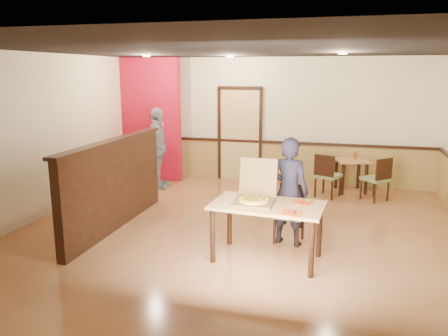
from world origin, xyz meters
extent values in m
plane|color=#AF7244|center=(0.00, 0.00, 0.00)|extent=(7.00, 7.00, 0.00)
plane|color=black|center=(0.00, 0.00, 2.80)|extent=(7.00, 7.00, 0.00)
plane|color=beige|center=(0.00, 3.50, 1.40)|extent=(7.00, 0.00, 7.00)
plane|color=beige|center=(-3.50, 0.00, 1.40)|extent=(0.00, 7.00, 7.00)
cube|color=olive|center=(0.00, 3.47, 0.45)|extent=(7.00, 0.04, 0.90)
cube|color=black|center=(0.00, 3.45, 0.92)|extent=(7.00, 0.06, 0.06)
cube|color=tan|center=(-0.80, 3.46, 1.05)|extent=(0.90, 0.06, 2.10)
cube|color=black|center=(-2.00, -0.20, 0.70)|extent=(0.14, 3.00, 1.40)
cube|color=black|center=(-2.00, -0.20, 1.42)|extent=(0.20, 3.10, 0.05)
cube|color=#A90C24|center=(-2.90, 3.00, 1.40)|extent=(1.60, 0.20, 2.78)
cylinder|color=#FFE3B2|center=(-2.30, 1.80, 2.78)|extent=(0.14, 0.14, 0.02)
cylinder|color=#FFE3B2|center=(-0.80, 2.50, 2.78)|extent=(0.14, 0.14, 0.02)
cylinder|color=#FFE3B2|center=(1.40, 1.50, 2.78)|extent=(0.14, 0.14, 0.02)
cube|color=tan|center=(0.57, -0.81, 0.76)|extent=(1.52, 0.95, 0.04)
cylinder|color=black|center=(-0.10, -1.09, 0.37)|extent=(0.07, 0.07, 0.74)
cylinder|color=black|center=(-0.04, -0.42, 0.37)|extent=(0.07, 0.07, 0.74)
cylinder|color=black|center=(1.19, -1.20, 0.37)|extent=(0.07, 0.07, 0.74)
cylinder|color=black|center=(1.25, -0.53, 0.37)|extent=(0.07, 0.07, 0.74)
cube|color=olive|center=(0.78, -0.10, 0.42)|extent=(0.46, 0.46, 0.05)
cube|color=black|center=(0.80, 0.09, 0.64)|extent=(0.40, 0.08, 0.40)
cylinder|color=black|center=(0.59, -0.25, 0.18)|extent=(0.04, 0.04, 0.36)
cylinder|color=black|center=(0.63, 0.09, 0.18)|extent=(0.04, 0.04, 0.36)
cylinder|color=black|center=(0.94, -0.29, 0.18)|extent=(0.04, 0.04, 0.36)
cylinder|color=black|center=(0.97, 0.05, 0.18)|extent=(0.04, 0.04, 0.36)
cube|color=olive|center=(1.25, 2.50, 0.44)|extent=(0.58, 0.58, 0.06)
cube|color=black|center=(1.17, 2.32, 0.68)|extent=(0.40, 0.20, 0.42)
cylinder|color=black|center=(1.49, 2.59, 0.19)|extent=(0.04, 0.04, 0.38)
cylinder|color=black|center=(1.34, 2.26, 0.19)|extent=(0.04, 0.04, 0.38)
cylinder|color=black|center=(1.16, 2.74, 0.19)|extent=(0.04, 0.04, 0.38)
cylinder|color=black|center=(1.01, 2.41, 0.19)|extent=(0.04, 0.04, 0.38)
cube|color=olive|center=(2.15, 2.50, 0.43)|extent=(0.61, 0.61, 0.06)
cube|color=black|center=(2.29, 2.36, 0.66)|extent=(0.32, 0.31, 0.41)
cylinder|color=black|center=(2.16, 2.75, 0.19)|extent=(0.04, 0.04, 0.37)
cylinder|color=black|center=(2.40, 2.49, 0.19)|extent=(0.04, 0.04, 0.37)
cylinder|color=black|center=(1.90, 2.51, 0.19)|extent=(0.04, 0.04, 0.37)
cylinder|color=black|center=(2.14, 2.25, 0.19)|extent=(0.04, 0.04, 0.37)
cube|color=tan|center=(1.70, 3.05, 0.67)|extent=(0.81, 0.81, 0.04)
cylinder|color=black|center=(1.54, 2.75, 0.33)|extent=(0.07, 0.07, 0.65)
cylinder|color=black|center=(1.40, 3.21, 0.33)|extent=(0.07, 0.07, 0.65)
cylinder|color=black|center=(2.00, 2.89, 0.33)|extent=(0.07, 0.07, 0.65)
cylinder|color=black|center=(1.86, 3.35, 0.33)|extent=(0.07, 0.07, 0.65)
imported|color=black|center=(0.78, -0.18, 0.79)|extent=(0.65, 0.50, 1.59)
imported|color=gray|center=(-2.33, 2.25, 0.87)|extent=(0.58, 1.08, 1.74)
cube|color=brown|center=(0.39, -0.85, 0.80)|extent=(0.52, 0.52, 0.04)
cube|color=brown|center=(0.39, -0.54, 1.07)|extent=(0.52, 0.10, 0.51)
cylinder|color=#FAD35B|center=(0.39, -0.85, 0.83)|extent=(0.41, 0.41, 0.03)
cube|color=red|center=(0.93, -1.12, 0.78)|extent=(0.23, 0.23, 0.01)
cylinder|color=white|center=(0.90, -1.12, 0.79)|extent=(0.01, 0.20, 0.01)
cube|color=white|center=(0.96, -1.12, 0.79)|extent=(0.02, 0.21, 0.00)
cube|color=red|center=(1.01, -0.63, 0.78)|extent=(0.31, 0.31, 0.01)
cylinder|color=white|center=(0.98, -0.63, 0.79)|extent=(0.07, 0.20, 0.01)
cube|color=white|center=(1.04, -0.63, 0.79)|extent=(0.08, 0.22, 0.00)
cylinder|color=brown|center=(1.76, 3.08, 0.76)|extent=(0.06, 0.06, 0.14)
camera|label=1|loc=(1.46, -6.28, 2.48)|focal=35.00mm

